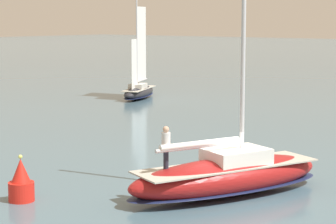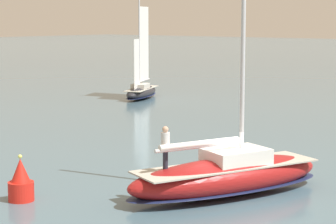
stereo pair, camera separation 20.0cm
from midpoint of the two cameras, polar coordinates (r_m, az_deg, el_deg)
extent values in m
plane|color=slate|center=(26.49, 5.33, -7.20)|extent=(400.00, 400.00, 0.00)
ellipsoid|color=maroon|center=(26.30, 5.35, -5.62)|extent=(9.11, 5.50, 1.50)
ellipsoid|color=#19234C|center=(26.40, 5.34, -6.49)|extent=(9.20, 5.55, 0.18)
cube|color=#BCB7A8|center=(26.20, 5.36, -4.68)|extent=(7.98, 4.75, 0.06)
cube|color=silver|center=(26.38, 6.15, -3.85)|extent=(2.93, 2.51, 0.62)
cylinder|color=silver|center=(25.97, 6.80, 7.51)|extent=(0.18, 0.18, 11.02)
cylinder|color=silver|center=(25.31, 3.02, -3.00)|extent=(3.75, 1.58, 0.15)
cylinder|color=white|center=(25.29, 3.02, -2.77)|extent=(3.41, 1.52, 0.24)
cylinder|color=#232838|center=(24.95, 0.00, -4.23)|extent=(0.26, 0.26, 0.85)
cylinder|color=silver|center=(24.80, 0.00, -2.53)|extent=(0.44, 0.44, 0.65)
sphere|color=tan|center=(24.72, 0.00, -1.52)|extent=(0.24, 0.24, 0.24)
ellipsoid|color=#232328|center=(58.11, -2.23, 1.73)|extent=(6.56, 4.16, 1.08)
ellipsoid|color=#19234C|center=(58.14, -2.23, 1.44)|extent=(6.63, 4.20, 0.13)
cube|color=#BCB7A8|center=(58.07, -2.23, 2.05)|extent=(5.74, 3.59, 0.06)
cube|color=beige|center=(57.74, -2.33, 2.27)|extent=(2.13, 1.85, 0.45)
cylinder|color=silver|center=(57.30, -2.41, 5.99)|extent=(0.13, 0.13, 7.97)
cylinder|color=silver|center=(58.88, -1.96, 2.79)|extent=(2.68, 1.23, 0.11)
cube|color=white|center=(58.56, -2.01, 5.96)|extent=(2.44, 1.07, 6.53)
cube|color=white|center=(56.64, -2.65, 4.15)|extent=(1.30, 0.58, 4.38)
cylinder|color=red|center=(26.06, -12.45, -6.76)|extent=(1.00, 1.00, 0.75)
cone|color=red|center=(25.86, -12.51, -4.97)|extent=(0.75, 0.75, 0.92)
sphere|color=#F2F266|center=(25.74, -12.54, -3.81)|extent=(0.16, 0.16, 0.16)
camera|label=1|loc=(0.10, -89.79, 0.03)|focal=70.00mm
camera|label=2|loc=(0.10, 90.21, -0.03)|focal=70.00mm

